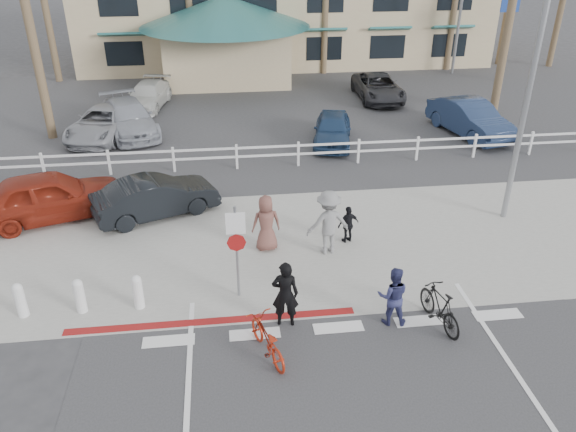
{
  "coord_description": "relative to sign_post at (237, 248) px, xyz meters",
  "views": [
    {
      "loc": [
        -2.47,
        -9.73,
        8.7
      ],
      "look_at": [
        -0.85,
        3.6,
        1.5
      ],
      "focal_mm": 35.0,
      "sensor_mm": 36.0,
      "label": 1
    }
  ],
  "objects": [
    {
      "name": "streetlight_0",
      "position": [
        8.8,
        3.3,
        3.05
      ],
      "size": [
        0.6,
        2.0,
        9.0
      ],
      "primitive_type": null,
      "color": "gray",
      "rests_on": "ground"
    },
    {
      "name": "bike_path",
      "position": [
        2.3,
        -4.2,
        -1.45
      ],
      "size": [
        12.0,
        16.0,
        0.01
      ],
      "primitive_type": "cube",
      "color": "#333335",
      "rests_on": "ground"
    },
    {
      "name": "sign_post",
      "position": [
        0.0,
        0.0,
        0.0
      ],
      "size": [
        0.5,
        0.1,
        2.9
      ],
      "primitive_type": null,
      "color": "gray",
      "rests_on": "ground"
    },
    {
      "name": "bollard_2",
      "position": [
        -5.3,
        -0.2,
        -0.97
      ],
      "size": [
        0.26,
        0.26,
        0.95
      ],
      "primitive_type": null,
      "color": "silver",
      "rests_on": "ground"
    },
    {
      "name": "rail_fence",
      "position": [
        2.8,
        8.3,
        -0.95
      ],
      "size": [
        29.4,
        0.16,
        1.0
      ],
      "primitive_type": null,
      "color": "silver",
      "rests_on": "ground"
    },
    {
      "name": "bollard_1",
      "position": [
        -3.9,
        -0.2,
        -0.97
      ],
      "size": [
        0.26,
        0.26,
        0.95
      ],
      "primitive_type": null,
      "color": "silver",
      "rests_on": "ground"
    },
    {
      "name": "parking_lot",
      "position": [
        2.3,
        15.8,
        -1.45
      ],
      "size": [
        50.0,
        16.0,
        0.01
      ],
      "primitive_type": "cube",
      "color": "#333335",
      "rests_on": "ground"
    },
    {
      "name": "pedestrian_b",
      "position": [
        0.92,
        2.22,
        -0.59
      ],
      "size": [
        0.89,
        0.63,
        1.72
      ],
      "primitive_type": "imported",
      "rotation": [
        0.0,
        0.0,
        3.25
      ],
      "color": "brown",
      "rests_on": "ground"
    },
    {
      "name": "lot_car_1",
      "position": [
        -4.35,
        13.0,
        -0.74
      ],
      "size": [
        3.46,
        5.25,
        1.41
      ],
      "primitive_type": "imported",
      "rotation": [
        0.0,
        0.0,
        0.33
      ],
      "color": "#90959F",
      "rests_on": "ground"
    },
    {
      "name": "car_white_sedan",
      "position": [
        -2.46,
        4.77,
        -0.79
      ],
      "size": [
        4.24,
        2.84,
        1.32
      ],
      "primitive_type": "imported",
      "rotation": [
        0.0,
        0.0,
        1.97
      ],
      "color": "black",
      "rests_on": "ground"
    },
    {
      "name": "lot_car_3",
      "position": [
        10.77,
        10.92,
        -0.68
      ],
      "size": [
        2.66,
        4.91,
        1.54
      ],
      "primitive_type": "imported",
      "rotation": [
        0.0,
        0.0,
        0.23
      ],
      "color": "#1C2B4A",
      "rests_on": "ground"
    },
    {
      "name": "ground",
      "position": [
        2.3,
        -2.2,
        -1.45
      ],
      "size": [
        140.0,
        140.0,
        0.0
      ],
      "primitive_type": "plane",
      "color": "#333335"
    },
    {
      "name": "bike_black",
      "position": [
        4.7,
        -1.75,
        -0.94
      ],
      "size": [
        0.82,
        1.77,
        1.03
      ],
      "primitive_type": "imported",
      "rotation": [
        0.0,
        0.0,
        3.35
      ],
      "color": "black",
      "rests_on": "ground"
    },
    {
      "name": "lot_car_4",
      "position": [
        -3.89,
        16.85,
        -0.84
      ],
      "size": [
        2.48,
        4.46,
        1.22
      ],
      "primitive_type": "imported",
      "rotation": [
        0.0,
        0.0,
        -0.19
      ],
      "color": "silver",
      "rests_on": "ground"
    },
    {
      "name": "bike_red",
      "position": [
        0.53,
        -2.34,
        -1.0
      ],
      "size": [
        1.13,
        1.82,
        0.9
      ],
      "primitive_type": "imported",
      "rotation": [
        0.0,
        0.0,
        3.48
      ],
      "color": "#9D210E",
      "rests_on": "ground"
    },
    {
      "name": "curb_red",
      "position": [
        -0.7,
        -1.0,
        -1.44
      ],
      "size": [
        7.0,
        0.25,
        0.02
      ],
      "primitive_type": "cube",
      "color": "maroon",
      "rests_on": "ground"
    },
    {
      "name": "pedestrian_a",
      "position": [
        2.66,
        1.84,
        -0.47
      ],
      "size": [
        1.37,
        0.93,
        1.95
      ],
      "primitive_type": "imported",
      "rotation": [
        0.0,
        0.0,
        3.31
      ],
      "color": "gray",
      "rests_on": "ground"
    },
    {
      "name": "cross_street",
      "position": [
        2.3,
        6.3,
        -1.45
      ],
      "size": [
        40.0,
        5.0,
        0.01
      ],
      "primitive_type": "cube",
      "color": "#333335",
      "rests_on": "ground"
    },
    {
      "name": "pedestrian_child",
      "position": [
        3.38,
        2.34,
        -0.86
      ],
      "size": [
        0.75,
        0.49,
        1.18
      ],
      "primitive_type": "imported",
      "rotation": [
        0.0,
        0.0,
        3.46
      ],
      "color": "black",
      "rests_on": "ground"
    },
    {
      "name": "sidewalk_plaza",
      "position": [
        2.3,
        2.3,
        -1.44
      ],
      "size": [
        22.0,
        7.0,
        0.01
      ],
      "primitive_type": "cube",
      "color": "gray",
      "rests_on": "ground"
    },
    {
      "name": "car_red_compact",
      "position": [
        -5.81,
        4.97,
        -0.66
      ],
      "size": [
        5.02,
        3.2,
        1.59
      ],
      "primitive_type": "imported",
      "rotation": [
        0.0,
        0.0,
        1.88
      ],
      "color": "maroon",
      "rests_on": "ground"
    },
    {
      "name": "rider_red",
      "position": [
        1.06,
        -1.28,
        -0.58
      ],
      "size": [
        0.68,
        0.5,
        1.74
      ],
      "primitive_type": "imported",
      "rotation": [
        0.0,
        0.0,
        3.01
      ],
      "color": "black",
      "rests_on": "ground"
    },
    {
      "name": "lot_car_2",
      "position": [
        4.49,
        10.57,
        -0.8
      ],
      "size": [
        2.35,
        4.07,
        1.3
      ],
      "primitive_type": "imported",
      "rotation": [
        0.0,
        0.0,
        -0.22
      ],
      "color": "navy",
      "rests_on": "ground"
    },
    {
      "name": "lot_car_5",
      "position": [
        8.17,
        16.81,
        -0.8
      ],
      "size": [
        2.22,
        4.68,
        1.29
      ],
      "primitive_type": "imported",
      "rotation": [
        0.0,
        0.0,
        -0.02
      ],
      "color": "#28282C",
      "rests_on": "ground"
    },
    {
      "name": "lot_car_0",
      "position": [
        -5.38,
        12.57,
        -0.79
      ],
      "size": [
        3.25,
        5.13,
        1.32
      ],
      "primitive_type": "imported",
      "rotation": [
        0.0,
        0.0,
        -0.24
      ],
      "color": "gray",
      "rests_on": "ground"
    },
    {
      "name": "info_sign",
      "position": [
        16.3,
        19.8,
        1.35
      ],
      "size": [
        1.2,
        0.16,
        5.6
      ],
      "primitive_type": null,
      "color": "navy",
      "rests_on": "ground"
    },
    {
      "name": "bollard_0",
      "position": [
        -2.5,
        -0.2,
        -0.97
      ],
      "size": [
        0.26,
        0.26,
        0.95
      ],
      "primitive_type": null,
      "color": "silver",
      "rests_on": "ground"
    },
    {
      "name": "rider_black",
      "position": [
        3.59,
        -1.52,
        -0.69
      ],
      "size": [
        0.85,
        0.72,
        1.53
      ],
      "primitive_type": "imported",
      "rotation": [
        0.0,
        0.0,
        2.94
      ],
      "color": "navy",
      "rests_on": "ground"
    }
  ]
}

